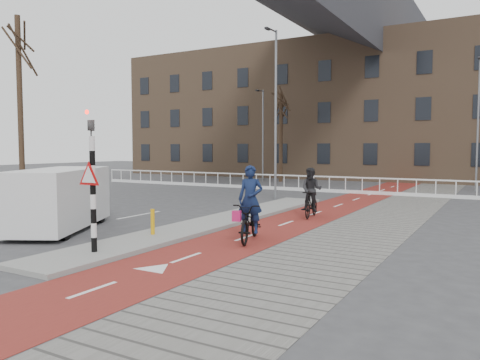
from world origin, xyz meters
The scene contains 16 objects.
ground centered at (0.00, 0.00, 0.00)m, with size 120.00×120.00×0.00m, color #38383A.
bike_lane centered at (1.50, 10.00, 0.01)m, with size 2.50×60.00×0.01m, color maroon.
sidewalk centered at (4.30, 10.00, 0.01)m, with size 3.00×60.00×0.01m, color slate.
curb_island centered at (-0.70, 4.00, 0.06)m, with size 1.80×16.00×0.12m, color gray.
traffic_signal centered at (-0.60, -2.02, 1.99)m, with size 0.80×0.80×3.68m.
bollard centered at (-0.87, 0.54, 0.50)m, with size 0.12×0.12×0.76m, color #D99D0C.
cyclist_near centered at (1.89, 1.59, 0.75)m, with size 1.33×2.27×2.20m.
cyclist_far centered at (1.77, 6.78, 0.81)m, with size 0.90×1.85×1.93m.
van centered at (-4.42, 0.07, 1.06)m, with size 3.86×5.02×2.02m.
railing centered at (-5.00, 17.00, 0.31)m, with size 28.00×0.10×0.99m.
townhouse_row centered at (-3.00, 32.00, 7.81)m, with size 46.00×10.00×15.90m.
tree_left centered at (-12.64, 4.59, 4.57)m, with size 0.27×0.27×9.14m, color #2F2115.
tree_mid centered at (-7.31, 23.66, 3.51)m, with size 0.30×0.30×7.02m, color #2F2115.
streetlight_near centered at (-2.16, 11.83, 4.35)m, with size 0.12×0.12×8.70m, color slate.
streetlight_left centered at (-8.70, 23.26, 3.64)m, with size 0.12×0.12×7.28m, color slate.
streetlight_right centered at (6.69, 22.17, 4.08)m, with size 0.12×0.12×8.16m, color slate.
Camera 1 is at (8.28, -10.21, 2.72)m, focal length 35.00 mm.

